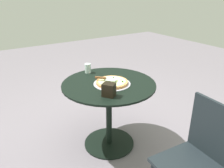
% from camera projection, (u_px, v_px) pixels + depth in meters
% --- Properties ---
extents(ground_plane, '(10.00, 10.00, 0.00)m').
position_uv_depth(ground_plane, '(109.00, 143.00, 2.50)').
color(ground_plane, gray).
extents(patio_table, '(0.92, 0.92, 0.73)m').
position_uv_depth(patio_table, '(109.00, 102.00, 2.29)').
color(patio_table, black).
rests_on(patio_table, ground).
extents(pizza_on_tray, '(0.36, 0.36, 0.05)m').
position_uv_depth(pizza_on_tray, '(112.00, 82.00, 2.19)').
color(pizza_on_tray, silver).
rests_on(pizza_on_tray, patio_table).
extents(pizza_server, '(0.19, 0.18, 0.02)m').
position_uv_depth(pizza_server, '(106.00, 79.00, 2.17)').
color(pizza_server, silver).
rests_on(pizza_server, pizza_on_tray).
extents(drinking_cup, '(0.07, 0.07, 0.10)m').
position_uv_depth(drinking_cup, '(88.00, 68.00, 2.46)').
color(drinking_cup, silver).
rests_on(drinking_cup, patio_table).
extents(napkin_dispenser, '(0.13, 0.13, 0.12)m').
position_uv_depth(napkin_dispenser, '(109.00, 90.00, 1.92)').
color(napkin_dispenser, black).
rests_on(napkin_dispenser, patio_table).
extents(patio_chair_corner, '(0.46, 0.46, 0.88)m').
position_uv_depth(patio_chair_corner, '(200.00, 155.00, 1.59)').
color(patio_chair_corner, '#1E262A').
rests_on(patio_chair_corner, ground).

